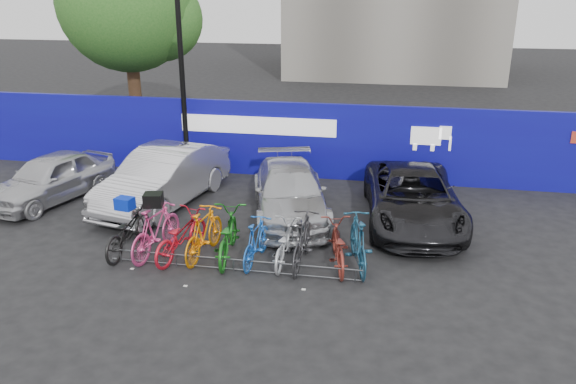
% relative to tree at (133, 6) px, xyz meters
% --- Properties ---
extents(ground, '(100.00, 100.00, 0.00)m').
position_rel_tree_xyz_m(ground, '(6.77, -10.06, -5.07)').
color(ground, black).
rests_on(ground, ground).
extents(hoarding, '(22.00, 0.18, 2.40)m').
position_rel_tree_xyz_m(hoarding, '(6.78, -4.06, -3.86)').
color(hoarding, '#0E0982').
rests_on(hoarding, ground).
extents(tree, '(5.40, 5.20, 7.80)m').
position_rel_tree_xyz_m(tree, '(0.00, 0.00, 0.00)').
color(tree, '#382314').
rests_on(tree, ground).
extents(lamppost, '(0.25, 0.50, 6.11)m').
position_rel_tree_xyz_m(lamppost, '(3.57, -4.66, -1.80)').
color(lamppost, black).
rests_on(lamppost, ground).
extents(bike_rack, '(5.60, 0.03, 0.30)m').
position_rel_tree_xyz_m(bike_rack, '(6.77, -10.66, -4.91)').
color(bike_rack, '#595B60').
rests_on(bike_rack, ground).
extents(car_0, '(2.64, 4.26, 1.35)m').
position_rel_tree_xyz_m(car_0, '(0.53, -7.43, -4.39)').
color(car_0, '#B9B9BE').
rests_on(car_0, ground).
extents(car_1, '(2.57, 5.04, 1.58)m').
position_rel_tree_xyz_m(car_1, '(3.81, -7.15, -4.28)').
color(car_1, silver).
rests_on(car_1, ground).
extents(car_2, '(2.94, 4.86, 1.32)m').
position_rel_tree_xyz_m(car_2, '(7.39, -7.33, -4.41)').
color(car_2, '#AEAFB3').
rests_on(car_2, ground).
extents(car_3, '(2.75, 5.16, 1.38)m').
position_rel_tree_xyz_m(car_3, '(10.58, -7.22, -4.38)').
color(car_3, black).
rests_on(car_3, ground).
extents(bike_0, '(0.80, 2.04, 1.05)m').
position_rel_tree_xyz_m(bike_0, '(4.15, -10.16, -4.54)').
color(bike_0, black).
rests_on(bike_0, ground).
extents(bike_1, '(0.89, 2.03, 1.18)m').
position_rel_tree_xyz_m(bike_1, '(4.84, -10.17, -4.48)').
color(bike_1, '#D33D80').
rests_on(bike_1, ground).
extents(bike_2, '(1.13, 2.07, 1.03)m').
position_rel_tree_xyz_m(bike_2, '(5.43, -10.18, -4.55)').
color(bike_2, red).
rests_on(bike_2, ground).
extents(bike_3, '(0.77, 1.94, 1.14)m').
position_rel_tree_xyz_m(bike_3, '(5.94, -10.07, -4.50)').
color(bike_3, orange).
rests_on(bike_3, ground).
extents(bike_4, '(0.97, 2.16, 1.10)m').
position_rel_tree_xyz_m(bike_4, '(6.47, -10.05, -4.52)').
color(bike_4, '#166616').
rests_on(bike_4, ground).
extents(bike_5, '(0.63, 1.71, 1.01)m').
position_rel_tree_xyz_m(bike_5, '(7.16, -10.15, -4.57)').
color(bike_5, blue).
rests_on(bike_5, ground).
extents(bike_6, '(0.65, 1.74, 0.91)m').
position_rel_tree_xyz_m(bike_6, '(7.76, -10.03, -4.61)').
color(bike_6, '#B9BCC1').
rests_on(bike_6, ground).
extents(bike_7, '(0.65, 1.98, 1.17)m').
position_rel_tree_xyz_m(bike_7, '(8.18, -10.08, -4.48)').
color(bike_7, '#29292C').
rests_on(bike_7, ground).
extents(bike_8, '(1.03, 1.96, 0.98)m').
position_rel_tree_xyz_m(bike_8, '(8.93, -10.02, -4.58)').
color(bike_8, maroon).
rests_on(bike_8, ground).
extents(bike_9, '(0.98, 2.05, 1.18)m').
position_rel_tree_xyz_m(bike_9, '(9.37, -9.97, -4.48)').
color(bike_9, navy).
rests_on(bike_9, ground).
extents(cargo_crate, '(0.43, 0.35, 0.28)m').
position_rel_tree_xyz_m(cargo_crate, '(4.15, -10.16, -3.88)').
color(cargo_crate, '#0723B3').
rests_on(cargo_crate, bike_0).
extents(cargo_topcase, '(0.46, 0.43, 0.30)m').
position_rel_tree_xyz_m(cargo_topcase, '(4.84, -10.17, -3.74)').
color(cargo_topcase, black).
rests_on(cargo_topcase, bike_1).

